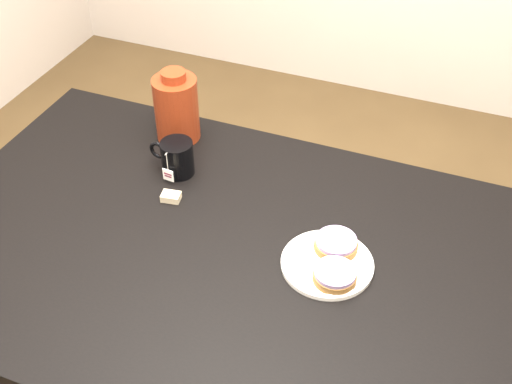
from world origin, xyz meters
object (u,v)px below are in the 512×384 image
Objects in this scene: table at (225,274)px; bagel_package at (176,108)px; plate at (327,263)px; bagel_back at (336,244)px; bagel_front at (335,275)px; mug at (177,157)px; teabag_pouch at (171,197)px.

table is 7.02× the size of bagel_package.
bagel_back is at bearing 84.42° from plate.
table is at bearing -160.83° from bagel_back.
bagel_front is (0.02, -0.09, 0.00)m from bagel_back.
bagel_front is (0.03, -0.04, 0.02)m from plate.
mug is at bearing -64.21° from bagel_package.
mug is at bearing 136.65° from table.
plate is at bearing -16.01° from mug.
bagel_front reaches higher than table.
bagel_package is at bearing 148.67° from plate.
table is at bearing -50.46° from bagel_package.
bagel_back is (0.00, 0.05, 0.02)m from plate.
table is 0.27m from bagel_back.
bagel_front is (0.26, -0.01, 0.11)m from table.
bagel_package reaches higher than bagel_back.
bagel_back is 0.58m from bagel_package.
plate is 0.05m from bagel_back.
table is 0.33m from mug.
plate is 0.05m from bagel_front.
table is 0.28m from bagel_front.
bagel_front is 2.69× the size of teabag_pouch.
bagel_back reaches higher than plate.
table is 0.48m from bagel_package.
mug reaches higher than plate.
mug is (-0.45, 0.17, 0.04)m from plate.
bagel_front is at bearing -19.18° from mug.
teabag_pouch is (-0.42, 0.02, -0.02)m from bagel_back.
bagel_back is 0.42m from teabag_pouch.
mug is at bearing 155.68° from bagel_front.
teabag_pouch is 0.27m from bagel_package.
mug reaches higher than teabag_pouch.
bagel_package reaches higher than table.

